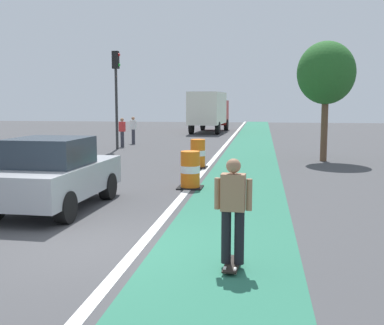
{
  "coord_description": "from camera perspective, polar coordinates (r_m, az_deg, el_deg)",
  "views": [
    {
      "loc": [
        2.99,
        -7.9,
        2.54
      ],
      "look_at": [
        1.37,
        3.2,
        1.1
      ],
      "focal_mm": 45.04,
      "sensor_mm": 36.0,
      "label": 1
    }
  ],
  "objects": [
    {
      "name": "ground_plane",
      "position": [
        8.82,
        -12.07,
        -9.58
      ],
      "size": [
        100.0,
        100.0,
        0.0
      ],
      "primitive_type": "plane",
      "color": "#424244"
    },
    {
      "name": "bike_lane_strip",
      "position": [
        20.07,
        6.56,
        -0.0
      ],
      "size": [
        2.5,
        80.0,
        0.01
      ],
      "primitive_type": "cube",
      "color": "#286B51",
      "rests_on": "ground"
    },
    {
      "name": "lane_divider_stripe",
      "position": [
        20.17,
        2.29,
        0.08
      ],
      "size": [
        0.2,
        80.0,
        0.01
      ],
      "primitive_type": "cube",
      "color": "silver",
      "rests_on": "ground"
    },
    {
      "name": "skateboarder_on_lane",
      "position": [
        7.3,
        4.87,
        -5.6
      ],
      "size": [
        0.57,
        0.81,
        1.69
      ],
      "color": "black",
      "rests_on": "ground"
    },
    {
      "name": "parked_sedan_nearest",
      "position": [
        11.74,
        -16.01,
        -1.33
      ],
      "size": [
        2.03,
        4.16,
        1.7
      ],
      "color": "#9EA0A5",
      "rests_on": "ground"
    },
    {
      "name": "traffic_barrel_front",
      "position": [
        14.03,
        -0.21,
        -0.92
      ],
      "size": [
        0.73,
        0.73,
        1.09
      ],
      "color": "orange",
      "rests_on": "ground"
    },
    {
      "name": "traffic_barrel_mid",
      "position": [
        18.37,
        0.69,
        1.03
      ],
      "size": [
        0.73,
        0.73,
        1.09
      ],
      "color": "orange",
      "rests_on": "ground"
    },
    {
      "name": "delivery_truck_down_block",
      "position": [
        39.23,
        2.05,
        6.29
      ],
      "size": [
        2.69,
        7.71,
        3.23
      ],
      "color": "silver",
      "rests_on": "ground"
    },
    {
      "name": "traffic_light_corner",
      "position": [
        25.71,
        -8.97,
        9.36
      ],
      "size": [
        0.41,
        0.32,
        5.1
      ],
      "color": "#2D2D2D",
      "rests_on": "ground"
    },
    {
      "name": "pedestrian_crossing",
      "position": [
        28.88,
        -6.97,
        3.92
      ],
      "size": [
        0.34,
        0.2,
        1.61
      ],
      "color": "#33333D",
      "rests_on": "ground"
    },
    {
      "name": "pedestrian_waiting",
      "position": [
        26.93,
        -8.27,
        3.66
      ],
      "size": [
        0.34,
        0.2,
        1.61
      ],
      "color": "#33333D",
      "rests_on": "ground"
    },
    {
      "name": "street_tree_sidewalk",
      "position": [
        21.06,
        15.6,
        10.11
      ],
      "size": [
        2.4,
        2.4,
        5.0
      ],
      "color": "brown",
      "rests_on": "ground"
    }
  ]
}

